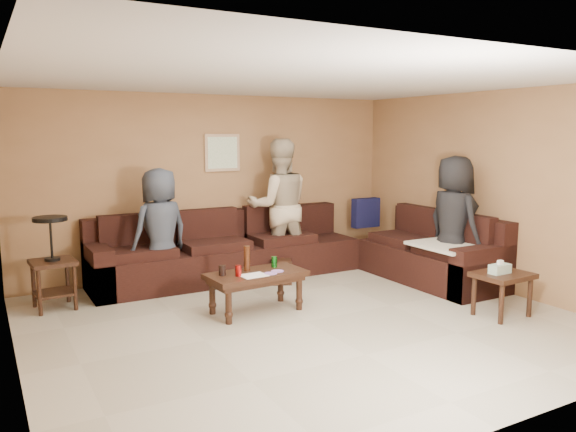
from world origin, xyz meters
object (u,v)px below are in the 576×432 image
(person_right, at_px, (453,222))
(side_table_right, at_px, (502,279))
(end_table_left, at_px, (53,261))
(person_left, at_px, (160,231))
(waste_bin, at_px, (281,272))
(sectional_sofa, at_px, (300,256))
(person_middle, at_px, (279,206))
(coffee_table, at_px, (256,278))

(person_right, bearing_deg, side_table_right, 163.72)
(end_table_left, height_order, person_left, person_left)
(waste_bin, distance_m, person_right, 2.31)
(person_left, bearing_deg, sectional_sofa, 153.17)
(side_table_right, xyz_separation_m, waste_bin, (-1.44, 2.34, -0.26))
(sectional_sofa, bearing_deg, person_right, -39.62)
(person_left, bearing_deg, person_right, 137.99)
(end_table_left, relative_size, person_left, 0.68)
(waste_bin, distance_m, person_left, 1.66)
(end_table_left, height_order, person_right, person_right)
(person_left, bearing_deg, waste_bin, 149.65)
(person_middle, height_order, person_right, person_middle)
(end_table_left, distance_m, person_middle, 3.07)
(person_left, height_order, person_middle, person_middle)
(coffee_table, distance_m, waste_bin, 1.26)
(waste_bin, height_order, person_middle, person_middle)
(person_left, distance_m, person_right, 3.70)
(waste_bin, relative_size, person_left, 0.20)
(person_left, xyz_separation_m, person_middle, (1.77, 0.19, 0.17))
(person_right, bearing_deg, person_left, 67.53)
(coffee_table, bearing_deg, person_right, -6.43)
(sectional_sofa, height_order, person_right, person_right)
(side_table_right, bearing_deg, sectional_sofa, 115.34)
(end_table_left, relative_size, waste_bin, 3.37)
(person_middle, bearing_deg, end_table_left, 19.55)
(coffee_table, relative_size, side_table_right, 1.79)
(waste_bin, bearing_deg, coffee_table, -131.74)
(waste_bin, distance_m, person_middle, 1.01)
(sectional_sofa, xyz_separation_m, person_left, (-1.81, 0.33, 0.45))
(side_table_right, bearing_deg, person_middle, 112.03)
(sectional_sofa, height_order, side_table_right, sectional_sofa)
(coffee_table, xyz_separation_m, person_left, (-0.68, 1.29, 0.39))
(coffee_table, height_order, person_right, person_right)
(sectional_sofa, height_order, end_table_left, end_table_left)
(coffee_table, relative_size, waste_bin, 3.57)
(person_middle, bearing_deg, person_left, 20.66)
(sectional_sofa, xyz_separation_m, end_table_left, (-3.08, 0.25, 0.23))
(end_table_left, bearing_deg, waste_bin, -5.99)
(side_table_right, distance_m, waste_bin, 2.76)
(coffee_table, xyz_separation_m, waste_bin, (0.82, 0.92, -0.23))
(person_left, bearing_deg, side_table_right, 120.79)
(coffee_table, height_order, side_table_right, coffee_table)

